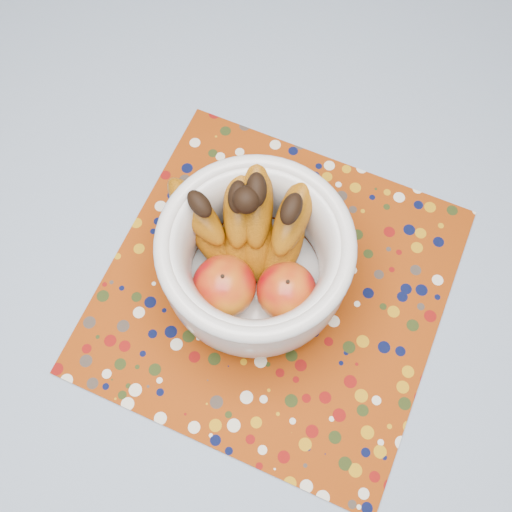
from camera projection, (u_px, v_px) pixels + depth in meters
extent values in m
plane|color=#2D2826|center=(239.00, 375.00, 1.55)|extent=(4.00, 4.00, 0.00)
cube|color=brown|center=(225.00, 285.00, 0.87)|extent=(1.20, 1.20, 0.04)
cylinder|color=brown|center=(54.00, 97.00, 1.44)|extent=(0.06, 0.06, 0.71)
cylinder|color=brown|center=(499.00, 156.00, 1.38)|extent=(0.06, 0.06, 0.71)
cylinder|color=brown|center=(506.00, 384.00, 1.32)|extent=(0.04, 0.04, 0.45)
cube|color=#6585A9|center=(224.00, 280.00, 0.85)|extent=(1.32, 1.32, 0.01)
cube|color=#7C2D06|center=(274.00, 289.00, 0.83)|extent=(0.55, 0.55, 0.00)
cylinder|color=silver|center=(255.00, 280.00, 0.83)|extent=(0.12, 0.12, 0.01)
cylinder|color=silver|center=(255.00, 277.00, 0.82)|extent=(0.18, 0.18, 0.01)
torus|color=silver|center=(255.00, 244.00, 0.71)|extent=(0.24, 0.24, 0.02)
ellipsoid|color=maroon|center=(224.00, 286.00, 0.77)|extent=(0.08, 0.08, 0.07)
ellipsoid|color=maroon|center=(286.00, 291.00, 0.77)|extent=(0.08, 0.08, 0.07)
sphere|color=black|center=(246.00, 200.00, 0.71)|extent=(0.03, 0.03, 0.03)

